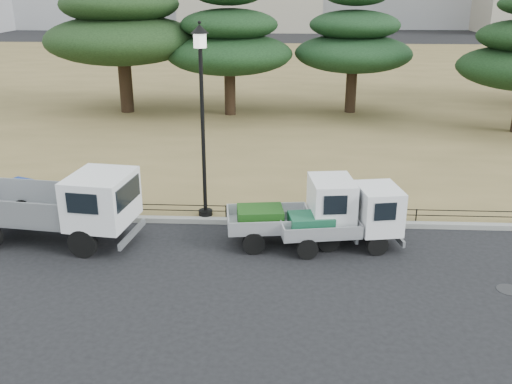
# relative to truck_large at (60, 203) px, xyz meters

# --- Properties ---
(ground) EXTENTS (220.00, 220.00, 0.00)m
(ground) POSITION_rel_truck_large_xyz_m (5.65, -1.04, -1.19)
(ground) COLOR black
(lawn) EXTENTS (120.00, 56.00, 0.15)m
(lawn) POSITION_rel_truck_large_xyz_m (5.65, 29.56, -1.12)
(lawn) COLOR olive
(lawn) RESTS_ON ground
(curb) EXTENTS (120.00, 0.25, 0.16)m
(curb) POSITION_rel_truck_large_xyz_m (5.65, 1.56, -1.11)
(curb) COLOR gray
(curb) RESTS_ON ground
(truck_large) EXTENTS (5.11, 2.52, 2.14)m
(truck_large) POSITION_rel_truck_large_xyz_m (0.00, 0.00, 0.00)
(truck_large) COLOR black
(truck_large) RESTS_ON ground
(truck_kei_front) EXTENTS (3.79, 1.99, 1.92)m
(truck_kei_front) POSITION_rel_truck_large_xyz_m (6.98, 0.32, -0.24)
(truck_kei_front) COLOR black
(truck_kei_front) RESTS_ON ground
(truck_kei_rear) EXTENTS (3.59, 1.98, 1.78)m
(truck_kei_rear) POSITION_rel_truck_large_xyz_m (8.36, 0.08, -0.30)
(truck_kei_rear) COLOR black
(truck_kei_rear) RESTS_ON ground
(street_lamp) EXTENTS (0.53, 0.53, 5.93)m
(street_lamp) POSITION_rel_truck_large_xyz_m (3.97, 1.86, 2.97)
(street_lamp) COLOR black
(street_lamp) RESTS_ON lawn
(pipe_fence) EXTENTS (38.00, 0.04, 0.40)m
(pipe_fence) POSITION_rel_truck_large_xyz_m (5.65, 1.71, -0.75)
(pipe_fence) COLOR black
(pipe_fence) RESTS_ON lawn
(tarp_pile) EXTENTS (1.83, 1.60, 1.01)m
(tarp_pile) POSITION_rel_truck_large_xyz_m (-2.42, 2.15, -0.64)
(tarp_pile) COLOR navy
(tarp_pile) RESTS_ON lawn
(manhole) EXTENTS (0.60, 0.60, 0.01)m
(manhole) POSITION_rel_truck_large_xyz_m (12.15, -2.24, -1.19)
(manhole) COLOR #2D2D30
(manhole) RESTS_ON ground
(pine_west_near) EXTENTS (8.53, 8.53, 8.53)m
(pine_west_near) POSITION_rel_truck_large_xyz_m (-2.71, 17.24, 3.88)
(pine_west_near) COLOR black
(pine_west_near) RESTS_ON lawn
(pine_center_left) EXTENTS (6.95, 6.95, 7.07)m
(pine_center_left) POSITION_rel_truck_large_xyz_m (3.32, 16.85, 3.04)
(pine_center_left) COLOR black
(pine_center_left) RESTS_ON lawn
(pine_center_right) EXTENTS (6.56, 6.56, 6.96)m
(pine_center_right) POSITION_rel_truck_large_xyz_m (10.19, 17.85, 2.99)
(pine_center_right) COLOR black
(pine_center_right) RESTS_ON lawn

